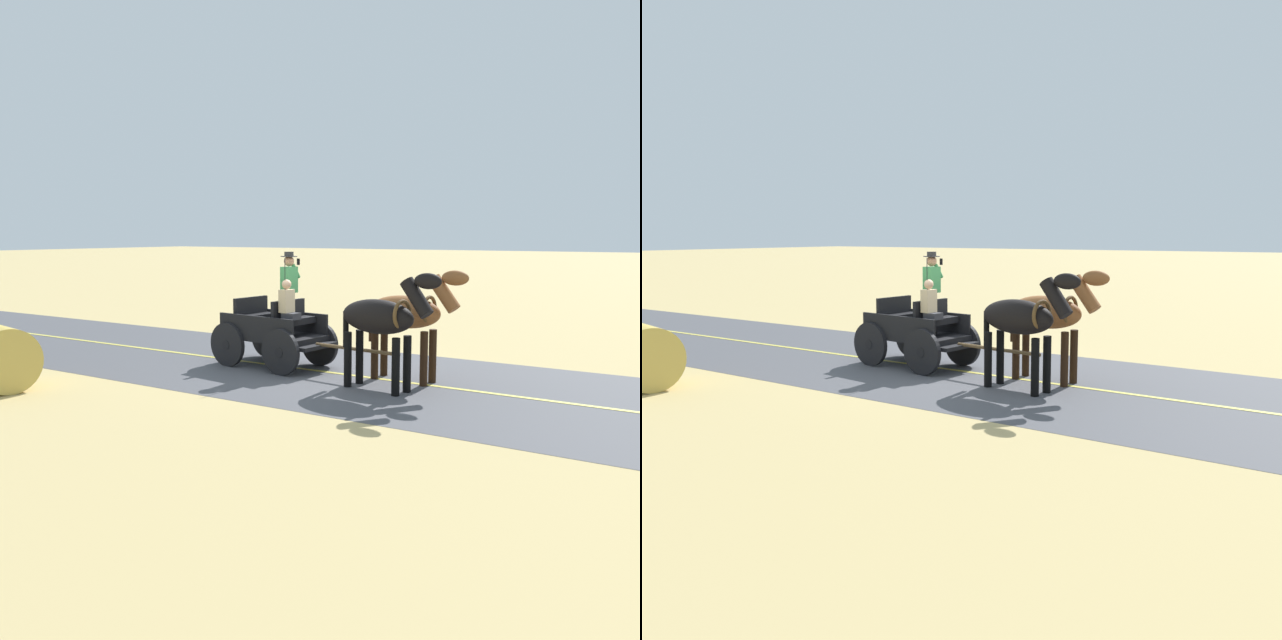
% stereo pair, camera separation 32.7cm
% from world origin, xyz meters
% --- Properties ---
extents(ground_plane, '(200.00, 200.00, 0.00)m').
position_xyz_m(ground_plane, '(0.00, 0.00, 0.00)').
color(ground_plane, tan).
extents(road_surface, '(5.81, 160.00, 0.01)m').
position_xyz_m(road_surface, '(0.00, 0.00, 0.00)').
color(road_surface, '#4C4C51').
rests_on(road_surface, ground).
extents(road_centre_stripe, '(0.12, 160.00, 0.00)m').
position_xyz_m(road_centre_stripe, '(0.00, 0.00, 0.01)').
color(road_centre_stripe, '#DBCC4C').
rests_on(road_centre_stripe, road_surface).
extents(horse_drawn_carriage, '(1.65, 4.52, 2.50)m').
position_xyz_m(horse_drawn_carriage, '(0.04, -0.78, 0.82)').
color(horse_drawn_carriage, black).
rests_on(horse_drawn_carriage, ground).
extents(horse_near_side, '(0.67, 2.14, 2.21)m').
position_xyz_m(horse_near_side, '(-0.12, 2.28, 1.32)').
color(horse_near_side, brown).
rests_on(horse_near_side, ground).
extents(horse_off_side, '(0.79, 2.15, 2.21)m').
position_xyz_m(horse_off_side, '(0.83, 2.19, 1.32)').
color(horse_off_side, black).
rests_on(horse_off_side, ground).
extents(hay_bale, '(1.42, 1.34, 1.20)m').
position_xyz_m(hay_bale, '(4.57, -3.81, 0.60)').
color(hay_bale, gold).
rests_on(hay_bale, ground).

